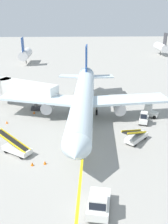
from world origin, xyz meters
The scene contains 17 objects.
ground_plane centered at (0.00, 0.00, 0.00)m, with size 300.00×300.00×0.00m, color #9E9B93.
taxi_line_yellow centered at (0.41, 5.00, 0.00)m, with size 0.30×80.00×0.01m, color yellow.
airliner centered at (0.46, 10.72, 3.42)m, with size 28.50×35.34×10.10m.
jet_bridge centered at (-10.60, 16.53, 3.54)m, with size 12.38×8.58×4.85m.
pushback_tug centered at (0.94, -10.48, 0.99)m, with size 2.56×3.90×2.20m.
baggage_tug_near_wing centered at (11.57, 10.78, 0.93)m, with size 2.73×2.35×2.10m.
baggage_tug_by_cargo_door centered at (9.84, 7.98, 0.93)m, with size 2.05×2.70×2.10m.
belt_loader_forward_hold centered at (7.25, 2.29, 0.78)m, with size 4.39×4.45×2.59m.
belt_loader_aft_hold centered at (-8.37, -0.13, 0.78)m, with size 4.85×3.82×2.59m.
ground_crew_marshaller centered at (-0.39, -1.84, 0.91)m, with size 0.36×0.24×1.70m.
safety_cone_nose_left centered at (-4.58, -2.70, 0.22)m, with size 0.36×0.36×0.44m, color orange.
safety_cone_nose_right centered at (-11.76, 9.07, 0.22)m, with size 0.36×0.36×0.44m, color orange.
safety_cone_wingtip_left centered at (8.01, 15.45, 0.22)m, with size 0.36×0.36×0.44m, color orange.
safety_cone_wingtip_right centered at (-6.01, -2.94, 0.22)m, with size 0.36×0.36×0.44m, color orange.
safety_cone_tail_area centered at (-8.02, 13.04, 0.22)m, with size 0.36×0.36×0.44m, color orange.
distant_aircraft_far_left centered at (-16.89, 57.99, 3.22)m, with size 3.00×10.10×8.80m.
distant_aircraft_mid_left centered at (33.83, 72.95, 3.22)m, with size 3.00×10.10×8.80m.
Camera 1 is at (-1.11, -28.01, 16.68)m, focal length 40.63 mm.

